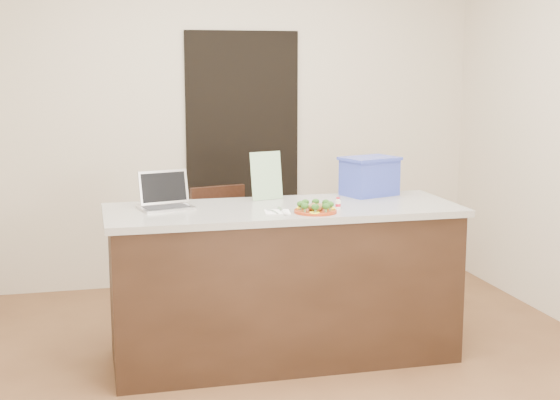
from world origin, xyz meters
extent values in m
plane|color=brown|center=(0.00, 0.00, 0.00)|extent=(4.00, 4.00, 0.00)
plane|color=beige|center=(0.00, 2.00, 1.35)|extent=(4.00, 0.00, 4.00)
plane|color=beige|center=(0.00, -2.00, 1.35)|extent=(4.00, 0.00, 4.00)
cube|color=black|center=(0.10, 1.98, 1.00)|extent=(0.90, 0.02, 2.00)
cube|color=black|center=(0.00, 0.25, 0.44)|extent=(2.00, 0.70, 0.88)
cube|color=beige|center=(0.00, 0.25, 0.90)|extent=(2.06, 0.76, 0.04)
cylinder|color=#982B0D|center=(0.13, 0.03, 0.93)|extent=(0.24, 0.24, 0.01)
torus|color=#982B0D|center=(0.13, 0.03, 0.93)|extent=(0.24, 0.24, 0.01)
sphere|color=brown|center=(0.13, 0.03, 0.95)|extent=(0.04, 0.04, 0.04)
sphere|color=brown|center=(0.14, 0.00, 0.95)|extent=(0.04, 0.04, 0.04)
sphere|color=brown|center=(0.16, 0.01, 0.95)|extent=(0.04, 0.04, 0.04)
sphere|color=brown|center=(0.16, 0.03, 0.95)|extent=(0.04, 0.04, 0.04)
sphere|color=brown|center=(0.15, 0.05, 0.95)|extent=(0.04, 0.04, 0.04)
sphere|color=brown|center=(0.12, 0.06, 0.95)|extent=(0.04, 0.04, 0.04)
sphere|color=brown|center=(0.10, 0.05, 0.95)|extent=(0.04, 0.04, 0.04)
sphere|color=brown|center=(0.10, 0.02, 0.95)|extent=(0.04, 0.04, 0.04)
ellipsoid|color=#1B4312|center=(0.09, 0.10, 0.97)|extent=(0.04, 0.04, 0.04)
ellipsoid|color=#1B4312|center=(0.05, 0.05, 0.97)|extent=(0.04, 0.04, 0.04)
ellipsoid|color=#1B4312|center=(0.06, -0.01, 0.97)|extent=(0.04, 0.04, 0.04)
ellipsoid|color=#1B4312|center=(0.11, -0.05, 0.97)|extent=(0.04, 0.04, 0.04)
ellipsoid|color=#1B4312|center=(0.17, -0.04, 0.97)|extent=(0.04, 0.04, 0.04)
ellipsoid|color=#1B4312|center=(0.21, 0.00, 0.97)|extent=(0.04, 0.04, 0.04)
ellipsoid|color=#1B4312|center=(0.20, 0.07, 0.97)|extent=(0.04, 0.04, 0.04)
ellipsoid|color=#1B4312|center=(0.15, 0.11, 0.97)|extent=(0.04, 0.04, 0.04)
torus|color=#FCFF1A|center=(0.07, 0.10, 0.94)|extent=(0.06, 0.06, 0.01)
torus|color=#FCFF1A|center=(0.10, -0.06, 0.94)|extent=(0.06, 0.06, 0.01)
torus|color=#FCFF1A|center=(0.22, 0.05, 0.94)|extent=(0.06, 0.06, 0.01)
cube|color=white|center=(-0.08, 0.08, 0.92)|extent=(0.16, 0.16, 0.01)
cube|color=#ABABAF|center=(-0.10, 0.06, 0.93)|extent=(0.02, 0.11, 0.00)
cube|color=#ABABAF|center=(-0.10, 0.12, 0.93)|extent=(0.03, 0.05, 0.00)
cube|color=white|center=(-0.05, 0.03, 0.93)|extent=(0.03, 0.10, 0.01)
cube|color=#ABABAF|center=(-0.05, 0.14, 0.93)|extent=(0.03, 0.12, 0.00)
cylinder|color=white|center=(0.29, 0.11, 0.94)|extent=(0.03, 0.03, 0.05)
cylinder|color=white|center=(0.29, 0.11, 0.97)|extent=(0.02, 0.02, 0.01)
cylinder|color=red|center=(0.29, 0.11, 0.98)|extent=(0.02, 0.02, 0.01)
cylinder|color=red|center=(0.29, 0.11, 0.94)|extent=(0.03, 0.03, 0.02)
cube|color=#B6B5BA|center=(-0.67, 0.34, 0.93)|extent=(0.34, 0.27, 0.01)
cube|color=#B6B5BA|center=(-0.67, 0.45, 1.03)|extent=(0.30, 0.12, 0.19)
cube|color=black|center=(-0.67, 0.44, 1.03)|extent=(0.27, 0.10, 0.17)
cube|color=#242427|center=(-0.67, 0.34, 0.93)|extent=(0.28, 0.20, 0.00)
cube|color=silver|center=(-0.04, 0.52, 1.07)|extent=(0.21, 0.09, 0.29)
cube|color=#303FAD|center=(0.63, 0.52, 1.03)|extent=(0.37, 0.32, 0.22)
cube|color=#303FAD|center=(0.63, 0.52, 1.15)|extent=(0.40, 0.34, 0.02)
cube|color=black|center=(-0.23, 1.04, 0.43)|extent=(0.48, 0.48, 0.04)
cube|color=black|center=(-0.23, 1.22, 0.67)|extent=(0.40, 0.13, 0.46)
cylinder|color=black|center=(-0.40, 0.87, 0.21)|extent=(0.03, 0.03, 0.43)
cylinder|color=black|center=(-0.06, 0.87, 0.21)|extent=(0.03, 0.03, 0.43)
cylinder|color=black|center=(-0.40, 1.21, 0.21)|extent=(0.03, 0.03, 0.43)
cylinder|color=black|center=(-0.06, 1.21, 0.21)|extent=(0.03, 0.03, 0.43)
camera|label=1|loc=(-1.09, -4.09, 1.74)|focal=50.00mm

